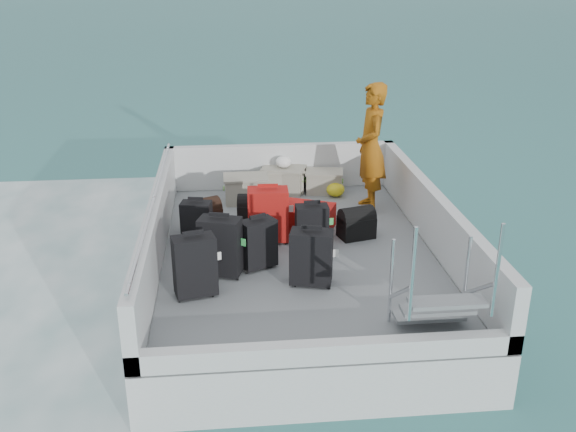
% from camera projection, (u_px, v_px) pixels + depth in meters
% --- Properties ---
extents(ground, '(160.00, 160.00, 0.00)m').
position_uv_depth(ground, '(297.00, 293.00, 8.29)').
color(ground, '#1C6261').
rests_on(ground, ground).
extents(ferry_hull, '(3.60, 5.00, 0.60)m').
position_uv_depth(ferry_hull, '(298.00, 272.00, 8.17)').
color(ferry_hull, silver).
rests_on(ferry_hull, ground).
extents(deck, '(3.30, 4.70, 0.02)m').
position_uv_depth(deck, '(298.00, 250.00, 8.06)').
color(deck, slate).
rests_on(deck, ferry_hull).
extents(deck_fittings, '(3.60, 5.00, 0.90)m').
position_uv_depth(deck_fittings, '(330.00, 231.00, 7.65)').
color(deck_fittings, '#BABFBF').
rests_on(deck_fittings, deck).
extents(suitcase_0, '(0.49, 0.35, 0.69)m').
position_uv_depth(suitcase_0, '(195.00, 267.00, 6.83)').
color(suitcase_0, black).
rests_on(suitcase_0, deck).
extents(suitcase_1, '(0.53, 0.40, 0.70)m').
position_uv_depth(suitcase_1, '(220.00, 247.00, 7.29)').
color(suitcase_1, black).
rests_on(suitcase_1, deck).
extents(suitcase_2, '(0.41, 0.29, 0.55)m').
position_uv_depth(suitcase_2, '(197.00, 223.00, 8.16)').
color(suitcase_2, black).
rests_on(suitcase_2, deck).
extents(suitcase_4, '(0.47, 0.40, 0.60)m').
position_uv_depth(suitcase_4, '(258.00, 244.00, 7.48)').
color(suitcase_4, black).
rests_on(suitcase_4, deck).
extents(suitcase_5, '(0.52, 0.33, 0.71)m').
position_uv_depth(suitcase_5, '(268.00, 215.00, 8.18)').
color(suitcase_5, red).
rests_on(suitcase_5, deck).
extents(suitcase_6, '(0.51, 0.37, 0.64)m').
position_uv_depth(suitcase_6, '(311.00, 258.00, 7.09)').
color(suitcase_6, black).
rests_on(suitcase_6, deck).
extents(suitcase_7, '(0.41, 0.23, 0.57)m').
position_uv_depth(suitcase_7, '(312.00, 227.00, 8.00)').
color(suitcase_7, black).
rests_on(suitcase_7, deck).
extents(suitcase_8, '(0.97, 0.82, 0.32)m').
position_uv_depth(suitcase_8, '(302.00, 217.00, 8.65)').
color(suitcase_8, red).
rests_on(suitcase_8, deck).
extents(duffel_0, '(0.54, 0.47, 0.32)m').
position_uv_depth(duffel_0, '(203.00, 217.00, 8.67)').
color(duffel_0, black).
rests_on(duffel_0, deck).
extents(duffel_1, '(0.48, 0.35, 0.32)m').
position_uv_depth(duffel_1, '(254.00, 212.00, 8.82)').
color(duffel_1, black).
rests_on(duffel_1, deck).
extents(duffel_2, '(0.51, 0.41, 0.32)m').
position_uv_depth(duffel_2, '(356.00, 226.00, 8.37)').
color(duffel_2, black).
rests_on(duffel_2, deck).
extents(crate_0, '(0.62, 0.43, 0.37)m').
position_uv_depth(crate_0, '(246.00, 190.00, 9.59)').
color(crate_0, gray).
rests_on(crate_0, deck).
extents(crate_1, '(0.61, 0.44, 0.35)m').
position_uv_depth(crate_1, '(283.00, 181.00, 10.03)').
color(crate_1, gray).
rests_on(crate_1, deck).
extents(crate_2, '(0.71, 0.59, 0.37)m').
position_uv_depth(crate_2, '(284.00, 180.00, 10.02)').
color(crate_2, gray).
rests_on(crate_2, deck).
extents(crate_3, '(0.59, 0.46, 0.32)m').
position_uv_depth(crate_3, '(324.00, 182.00, 10.00)').
color(crate_3, gray).
rests_on(crate_3, deck).
extents(yellow_bag, '(0.28, 0.26, 0.22)m').
position_uv_depth(yellow_bag, '(335.00, 189.00, 9.85)').
color(yellow_bag, gold).
rests_on(yellow_bag, deck).
extents(white_bag, '(0.24, 0.24, 0.18)m').
position_uv_depth(white_bag, '(284.00, 164.00, 9.92)').
color(white_bag, white).
rests_on(white_bag, crate_2).
extents(passenger, '(0.44, 0.68, 1.84)m').
position_uv_depth(passenger, '(371.00, 148.00, 9.07)').
color(passenger, orange).
rests_on(passenger, deck).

